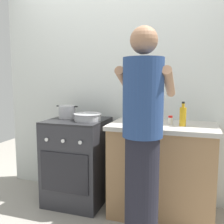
{
  "coord_description": "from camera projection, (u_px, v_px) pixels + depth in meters",
  "views": [
    {
      "loc": [
        0.83,
        -2.26,
        1.33
      ],
      "look_at": [
        0.05,
        0.12,
        1.0
      ],
      "focal_mm": 40.79,
      "sensor_mm": 36.0,
      "label": 1
    }
  ],
  "objects": [
    {
      "name": "pot",
      "position": [
        67.0,
        112.0,
        2.77
      ],
      "size": [
        0.25,
        0.18,
        0.14
      ],
      "color": "#B2B2B7",
      "rests_on": "stove_range"
    },
    {
      "name": "countertop",
      "position": [
        162.0,
        169.0,
        2.47
      ],
      "size": [
        1.0,
        0.6,
        0.9
      ],
      "color": "#99724C",
      "rests_on": "ground"
    },
    {
      "name": "ground",
      "position": [
        104.0,
        212.0,
        2.56
      ],
      "size": [
        6.0,
        6.0,
        0.0
      ],
      "primitive_type": "plane",
      "color": "gray"
    },
    {
      "name": "stove_range",
      "position": [
        78.0,
        161.0,
        2.75
      ],
      "size": [
        0.6,
        0.62,
        0.9
      ],
      "color": "#2D2D33",
      "rests_on": "ground"
    },
    {
      "name": "mixing_bowl",
      "position": [
        88.0,
        117.0,
        2.61
      ],
      "size": [
        0.29,
        0.29,
        0.08
      ],
      "color": "#B7B7BC",
      "rests_on": "stove_range"
    },
    {
      "name": "oil_bottle",
      "position": [
        183.0,
        116.0,
        2.3
      ],
      "size": [
        0.06,
        0.06,
        0.22
      ],
      "color": "gold",
      "rests_on": "countertop"
    },
    {
      "name": "spice_bottle",
      "position": [
        170.0,
        120.0,
        2.39
      ],
      "size": [
        0.04,
        0.04,
        0.08
      ],
      "color": "silver",
      "rests_on": "countertop"
    },
    {
      "name": "utensil_crock",
      "position": [
        145.0,
        111.0,
        2.64
      ],
      "size": [
        0.1,
        0.1,
        0.33
      ],
      "color": "silver",
      "rests_on": "countertop"
    },
    {
      "name": "person",
      "position": [
        143.0,
        142.0,
        1.9
      ],
      "size": [
        0.41,
        0.5,
        1.7
      ],
      "color": "black",
      "rests_on": "ground"
    },
    {
      "name": "back_wall",
      "position": [
        136.0,
        86.0,
        2.81
      ],
      "size": [
        3.2,
        0.1,
        2.5
      ],
      "color": "silver",
      "rests_on": "ground"
    }
  ]
}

